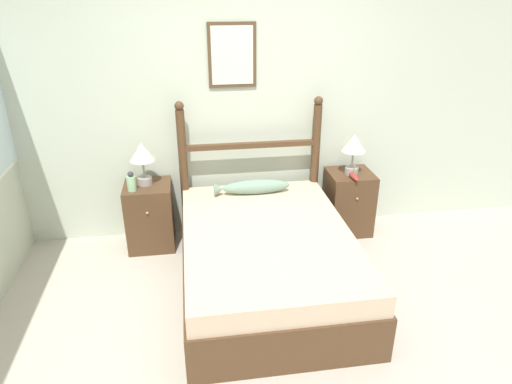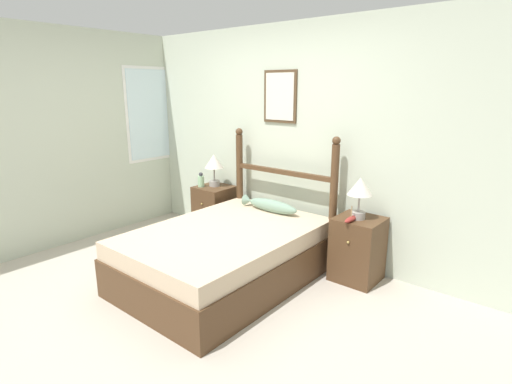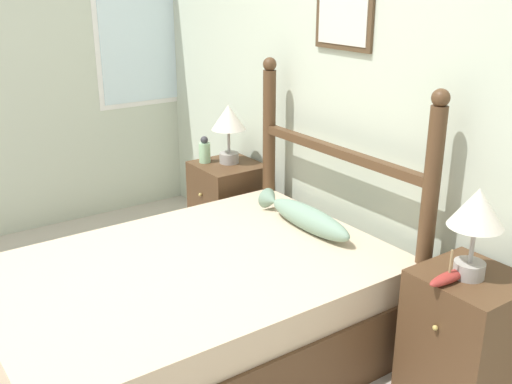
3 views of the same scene
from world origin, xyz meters
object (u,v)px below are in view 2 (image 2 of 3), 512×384
Objects in this scene: bed at (226,255)px; bottle at (201,180)px; model_boat at (351,219)px; table_lamp_right at (360,190)px; fish_pillow at (270,205)px; nightstand_left at (215,211)px; table_lamp_left at (214,164)px; nightstand_right at (358,249)px.

bottle is at bearing 146.60° from bed.
bed is 1.42m from bottle.
bottle is 0.78× the size of model_boat.
table_lamp_right is at bearing 80.89° from model_boat.
fish_pillow reaches higher than bed.
nightstand_left reaches higher than bed.
table_lamp_left is at bearing 51.14° from bottle.
table_lamp_left is (-1.01, 0.87, 0.67)m from bed.
bed is 2.75× the size of fish_pillow.
nightstand_left is 2.08m from table_lamp_right.
table_lamp_right is 1.71× the size of model_boat.
model_boat is at bearing -99.11° from table_lamp_right.
nightstand_right is (1.00, 0.85, 0.06)m from bed.
table_lamp_right reaches higher than model_boat.
bed is 8.27× the size of model_boat.
bed is 4.84× the size of table_lamp_left.
model_boat is (-0.03, -0.13, 0.35)m from nightstand_right.
nightstand_right is at bearing 0.00° from nightstand_left.
nightstand_right is at bearing 40.31° from bed.
bottle is 2.09m from model_boat.
fish_pillow is (-0.99, 0.02, -0.06)m from model_boat.
table_lamp_left reaches higher than nightstand_right.
fish_pillow is at bearing -7.85° from table_lamp_left.
bed is 0.81m from fish_pillow.
bottle reaches higher than bed.
table_lamp_left is 1.06m from fish_pillow.
model_boat is (1.97, -0.13, 0.35)m from nightstand_left.
bottle is at bearing -128.86° from table_lamp_left.
nightstand_left and nightstand_right have the same top height.
bed is at bearing -88.81° from fish_pillow.
nightstand_right is 2.69× the size of model_boat.
nightstand_right reaches higher than bed.
bed is 1.49m from table_lamp_left.
nightstand_left is 1.58× the size of table_lamp_right.
bed is 3.07× the size of nightstand_right.
table_lamp_left is 0.57× the size of fish_pillow.
bottle reaches higher than model_boat.
nightstand_left is 0.89× the size of fish_pillow.
table_lamp_left reaches higher than model_boat.
table_lamp_right is at bearing 2.25° from bottle.
nightstand_left is 0.61m from table_lamp_left.
bottle is at bearing -138.54° from nightstand_left.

